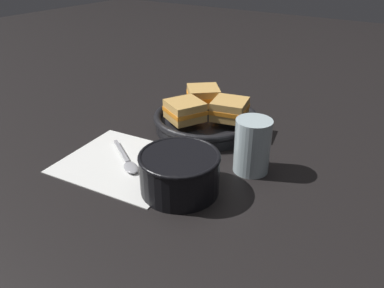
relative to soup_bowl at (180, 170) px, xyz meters
The scene contains 9 objects.
ground_plane 0.11m from the soup_bowl, 142.75° to the left, with size 4.00×4.00×0.00m, color black.
napkin 0.16m from the soup_bowl, behind, with size 0.29×0.25×0.00m.
soup_bowl is the anchor object (origin of this frame).
spoon 0.15m from the soup_bowl, behind, with size 0.14×0.10×0.01m.
skillet 0.28m from the soup_bowl, 111.95° to the left, with size 0.26×0.26×0.04m.
sandwich_near_left 0.24m from the soup_bowl, 122.50° to the left, with size 0.11×0.11×0.05m.
sandwich_near_right 0.27m from the soup_bowl, 98.92° to the left, with size 0.10×0.10×0.05m.
sandwich_far_left 0.34m from the soup_bowl, 114.93° to the left, with size 0.11×0.11×0.05m.
drinking_glass 0.16m from the soup_bowl, 60.54° to the left, with size 0.07×0.07×0.11m.
Camera 1 is at (0.43, -0.54, 0.42)m, focal length 35.00 mm.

